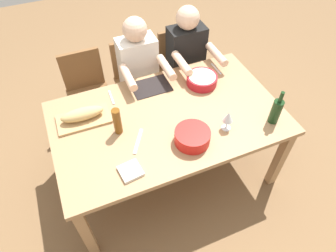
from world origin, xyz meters
The scene contains 19 objects.
ground_plane centered at (0.00, 0.00, 0.00)m, with size 8.00×8.00×0.00m, color brown.
dining_table centered at (0.00, 0.00, 0.66)m, with size 1.76×1.07×0.74m.
chair_near_left centered at (-0.49, -0.85, 0.48)m, with size 0.40×0.40×0.85m.
diner_near_left centered at (-0.49, -0.67, 0.70)m, with size 0.41×0.53×1.20m.
chair_near_center centered at (0.00, -0.85, 0.48)m, with size 0.40×0.40×0.85m.
diner_near_center centered at (0.00, -0.67, 0.70)m, with size 0.41×0.53×1.20m.
chair_near_right centered at (0.49, -0.85, 0.48)m, with size 0.40×0.40×0.85m.
serving_bowl_pasta centered at (-0.41, -0.25, 0.79)m, with size 0.26×0.26×0.08m.
serving_bowl_greens centered at (-0.06, 0.29, 0.80)m, with size 0.25×0.25×0.10m.
cutting_board centered at (0.61, -0.21, 0.75)m, with size 0.40×0.22×0.02m, color tan.
bread_loaf centered at (0.61, -0.21, 0.81)m, with size 0.32×0.11×0.09m, color tan.
wine_bottle centered at (-0.71, 0.35, 0.85)m, with size 0.08×0.08×0.29m.
beer_bottle centered at (0.39, 0.00, 0.85)m, with size 0.06×0.06×0.22m, color brown.
wine_glass centered at (-0.35, 0.28, 0.86)m, with size 0.08×0.08×0.17m.
fork_near_left centered at (-0.63, -0.37, 0.74)m, with size 0.02×0.17×0.01m, color silver.
placemat_near_center centered at (0.00, -0.37, 0.74)m, with size 0.32×0.23×0.01m, color black.
fork_near_right centered at (0.35, -0.37, 0.74)m, with size 0.02×0.17×0.01m, color silver.
carving_knife centered at (0.29, 0.14, 0.74)m, with size 0.23×0.02×0.01m, color silver.
napkin_stack centered at (0.42, 0.37, 0.75)m, with size 0.14×0.14×0.02m, color white.
Camera 1 is at (0.62, 1.47, 2.43)m, focal length 32.23 mm.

